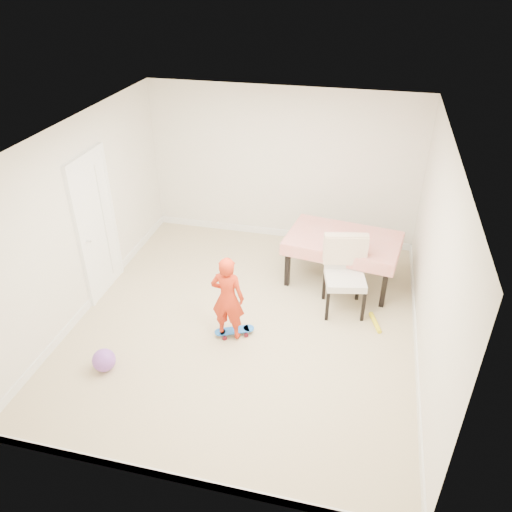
% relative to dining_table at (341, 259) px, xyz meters
% --- Properties ---
extents(ground, '(5.00, 5.00, 0.00)m').
position_rel_dining_table_xyz_m(ground, '(-1.16, -1.31, -0.38)').
color(ground, tan).
rests_on(ground, ground).
extents(ceiling, '(4.50, 5.00, 0.04)m').
position_rel_dining_table_xyz_m(ceiling, '(-1.16, -1.31, 2.20)').
color(ceiling, white).
rests_on(ceiling, wall_back).
extents(wall_back, '(4.50, 0.04, 2.60)m').
position_rel_dining_table_xyz_m(wall_back, '(-1.16, 1.17, 0.92)').
color(wall_back, silver).
rests_on(wall_back, ground).
extents(wall_front, '(4.50, 0.04, 2.60)m').
position_rel_dining_table_xyz_m(wall_front, '(-1.16, -3.79, 0.92)').
color(wall_front, silver).
rests_on(wall_front, ground).
extents(wall_left, '(0.04, 5.00, 2.60)m').
position_rel_dining_table_xyz_m(wall_left, '(-3.39, -1.31, 0.92)').
color(wall_left, silver).
rests_on(wall_left, ground).
extents(wall_right, '(0.04, 5.00, 2.60)m').
position_rel_dining_table_xyz_m(wall_right, '(1.07, -1.31, 0.92)').
color(wall_right, silver).
rests_on(wall_right, ground).
extents(door, '(0.11, 0.94, 2.11)m').
position_rel_dining_table_xyz_m(door, '(-3.38, -1.01, 0.65)').
color(door, white).
rests_on(door, ground).
extents(baseboard_back, '(4.50, 0.02, 0.12)m').
position_rel_dining_table_xyz_m(baseboard_back, '(-1.16, 1.18, -0.32)').
color(baseboard_back, white).
rests_on(baseboard_back, ground).
extents(baseboard_front, '(4.50, 0.02, 0.12)m').
position_rel_dining_table_xyz_m(baseboard_front, '(-1.16, -3.80, -0.32)').
color(baseboard_front, white).
rests_on(baseboard_front, ground).
extents(baseboard_left, '(0.02, 5.00, 0.12)m').
position_rel_dining_table_xyz_m(baseboard_left, '(-3.40, -1.31, -0.32)').
color(baseboard_left, white).
rests_on(baseboard_left, ground).
extents(baseboard_right, '(0.02, 5.00, 0.12)m').
position_rel_dining_table_xyz_m(baseboard_right, '(1.08, -1.31, -0.32)').
color(baseboard_right, white).
rests_on(baseboard_right, ground).
extents(dining_table, '(1.75, 1.24, 0.76)m').
position_rel_dining_table_xyz_m(dining_table, '(0.00, 0.00, 0.00)').
color(dining_table, red).
rests_on(dining_table, ground).
extents(dining_chair, '(0.71, 0.77, 1.08)m').
position_rel_dining_table_xyz_m(dining_chair, '(0.10, -0.72, 0.16)').
color(dining_chair, silver).
rests_on(dining_chair, ground).
extents(skateboard, '(0.56, 0.40, 0.08)m').
position_rel_dining_table_xyz_m(skateboard, '(-1.23, -1.60, -0.34)').
color(skateboard, blue).
rests_on(skateboard, ground).
extents(child, '(0.44, 0.29, 1.18)m').
position_rel_dining_table_xyz_m(child, '(-1.29, -1.66, 0.21)').
color(child, red).
rests_on(child, ground).
extents(balloon, '(0.28, 0.28, 0.28)m').
position_rel_dining_table_xyz_m(balloon, '(-2.59, -2.58, -0.24)').
color(balloon, purple).
rests_on(balloon, ground).
extents(foam_toy, '(0.19, 0.40, 0.06)m').
position_rel_dining_table_xyz_m(foam_toy, '(0.57, -0.95, -0.35)').
color(foam_toy, yellow).
rests_on(foam_toy, ground).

